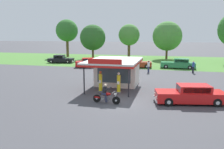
{
  "coord_description": "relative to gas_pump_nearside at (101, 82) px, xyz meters",
  "views": [
    {
      "loc": [
        3.85,
        -17.99,
        5.44
      ],
      "look_at": [
        -1.7,
        4.49,
        1.4
      ],
      "focal_mm": 37.0,
      "sensor_mm": 36.0,
      "label": 1
    }
  ],
  "objects": [
    {
      "name": "bystander_strolling_foreground",
      "position": [
        3.48,
        12.47,
        0.03
      ],
      "size": [
        0.38,
        0.38,
        1.75
      ],
      "color": "#2D3351",
      "rests_on": "ground"
    },
    {
      "name": "motorcycle_with_rider",
      "position": [
        1.52,
        -3.57,
        -0.26
      ],
      "size": [
        2.3,
        0.7,
        1.58
      ],
      "color": "black",
      "rests_on": "ground"
    },
    {
      "name": "parked_car_back_row_far_left",
      "position": [
        1.04,
        17.03,
        -0.22
      ],
      "size": [
        5.22,
        2.42,
        1.51
      ],
      "color": "#993819",
      "rests_on": "ground"
    },
    {
      "name": "gas_pump_nearside",
      "position": [
        0.0,
        0.0,
        0.0
      ],
      "size": [
        0.44,
        0.44,
        2.0
      ],
      "color": "slate",
      "rests_on": "ground"
    },
    {
      "name": "parked_car_back_row_centre",
      "position": [
        -6.45,
        15.6,
        -0.21
      ],
      "size": [
        5.44,
        3.22,
        1.55
      ],
      "color": "red",
      "rests_on": "ground"
    },
    {
      "name": "gas_pump_offside",
      "position": [
        1.78,
        -0.0,
        -0.02
      ],
      "size": [
        0.44,
        0.44,
        1.96
      ],
      "color": "slate",
      "rests_on": "ground"
    },
    {
      "name": "tree_oak_left",
      "position": [
        -2.8,
        32.32,
        4.37
      ],
      "size": [
        4.86,
        4.86,
        7.75
      ],
      "color": "brown",
      "rests_on": "ground"
    },
    {
      "name": "parked_car_back_row_right",
      "position": [
        7.85,
        17.76,
        -0.19
      ],
      "size": [
        5.66,
        2.16,
        1.59
      ],
      "color": "#2D844C",
      "rests_on": "ground"
    },
    {
      "name": "featured_classic_sedan",
      "position": [
        8.07,
        -1.94,
        -0.22
      ],
      "size": [
        5.78,
        2.88,
        1.5
      ],
      "color": "red",
      "rests_on": "ground"
    },
    {
      "name": "tree_oak_right",
      "position": [
        -17.89,
        31.62,
        5.38
      ],
      "size": [
        5.31,
        5.31,
        9.0
      ],
      "color": "brown",
      "rests_on": "ground"
    },
    {
      "name": "parked_car_back_row_centre_right",
      "position": [
        -14.03,
        20.0,
        -0.25
      ],
      "size": [
        5.14,
        2.5,
        1.5
      ],
      "color": "black",
      "rests_on": "ground"
    },
    {
      "name": "tree_oak_distant_spare",
      "position": [
        5.8,
        32.01,
        4.04
      ],
      "size": [
        6.42,
        6.42,
        8.26
      ],
      "color": "brown",
      "rests_on": "ground"
    },
    {
      "name": "tree_oak_far_right",
      "position": [
        -10.36,
        28.83,
        3.73
      ],
      "size": [
        5.7,
        5.7,
        7.59
      ],
      "color": "brown",
      "rests_on": "ground"
    },
    {
      "name": "service_station_kiosk",
      "position": [
        0.89,
        3.1,
        0.77
      ],
      "size": [
        5.03,
        7.19,
        3.34
      ],
      "color": "silver",
      "rests_on": "ground"
    },
    {
      "name": "bystander_leaning_by_kiosk",
      "position": [
        9.69,
        13.56,
        0.0
      ],
      "size": [
        0.34,
        0.34,
        1.73
      ],
      "color": "black",
      "rests_on": "ground"
    },
    {
      "name": "grass_verge_strip",
      "position": [
        2.41,
        27.25,
        -0.91
      ],
      "size": [
        120.0,
        24.0,
        0.01
      ],
      "primitive_type": "cube",
      "color": "#477A33",
      "rests_on": "ground"
    },
    {
      "name": "ground_plane",
      "position": [
        2.41,
        -2.75,
        -0.92
      ],
      "size": [
        300.0,
        300.0,
        0.0
      ],
      "primitive_type": "plane",
      "color": "#424247"
    }
  ]
}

